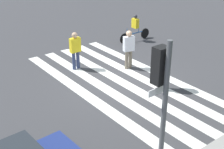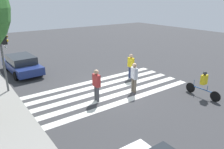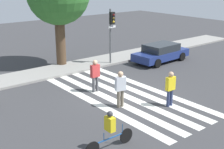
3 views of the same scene
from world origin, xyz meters
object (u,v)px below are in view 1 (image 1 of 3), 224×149
at_px(pedestrian_adult_yellow_jacket, 75,49).
at_px(pedestrian_child_with_backpack, 129,47).
at_px(traffic_light, 161,91).
at_px(cyclist_far_lane, 135,27).
at_px(pedestrian_adult_tall_backpack, 164,66).

xyz_separation_m(pedestrian_adult_yellow_jacket, pedestrian_child_with_backpack, (-1.99, 1.44, 0.03)).
xyz_separation_m(traffic_light, pedestrian_child_with_backpack, (-4.38, -6.15, -1.77)).
xyz_separation_m(pedestrian_child_with_backpack, cyclist_far_lane, (-2.86, -2.78, -0.18)).
bearing_deg(pedestrian_child_with_backpack, traffic_light, 69.46).
bearing_deg(cyclist_far_lane, pedestrian_adult_yellow_jacket, 15.71).
distance_m(pedestrian_adult_yellow_jacket, cyclist_far_lane, 5.04).
bearing_deg(pedestrian_child_with_backpack, cyclist_far_lane, -120.92).
distance_m(pedestrian_adult_tall_backpack, pedestrian_child_with_backpack, 2.51).
distance_m(traffic_light, pedestrian_adult_yellow_jacket, 8.16).
relative_size(pedestrian_adult_yellow_jacket, cyclist_far_lane, 0.81).
relative_size(traffic_light, cyclist_far_lane, 1.81).
relative_size(pedestrian_child_with_backpack, cyclist_far_lane, 0.83).
height_order(traffic_light, cyclist_far_lane, traffic_light).
bearing_deg(pedestrian_adult_tall_backpack, traffic_light, 41.69).
height_order(traffic_light, pedestrian_adult_yellow_jacket, traffic_light).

